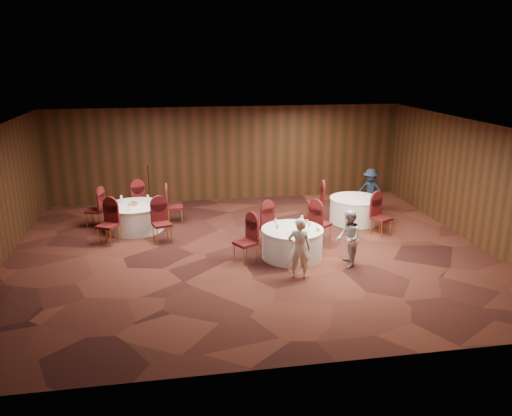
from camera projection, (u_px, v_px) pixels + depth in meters
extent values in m
plane|color=black|center=(250.00, 252.00, 12.79)|extent=(12.00, 12.00, 0.00)
plane|color=silver|center=(249.00, 127.00, 11.85)|extent=(12.00, 12.00, 0.00)
plane|color=black|center=(227.00, 154.00, 17.04)|extent=(12.00, 0.00, 12.00)
plane|color=black|center=(300.00, 276.00, 7.61)|extent=(12.00, 0.00, 12.00)
plane|color=black|center=(472.00, 182.00, 13.27)|extent=(0.00, 10.00, 10.00)
cylinder|color=white|center=(292.00, 243.00, 12.36)|extent=(1.50, 1.50, 0.72)
cylinder|color=white|center=(292.00, 229.00, 12.25)|extent=(1.53, 1.53, 0.03)
cylinder|color=white|center=(135.00, 217.00, 14.33)|extent=(1.61, 1.61, 0.72)
cylinder|color=white|center=(134.00, 205.00, 14.22)|extent=(1.64, 1.64, 0.03)
cylinder|color=white|center=(355.00, 210.00, 15.01)|extent=(1.49, 1.49, 0.72)
cylinder|color=white|center=(356.00, 198.00, 14.90)|extent=(1.52, 1.52, 0.03)
cylinder|color=silver|center=(275.00, 227.00, 12.36)|extent=(0.06, 0.06, 0.01)
cylinder|color=silver|center=(275.00, 225.00, 12.34)|extent=(0.01, 0.01, 0.11)
cone|color=silver|center=(276.00, 221.00, 12.31)|extent=(0.08, 0.08, 0.10)
cylinder|color=silver|center=(277.00, 233.00, 11.96)|extent=(0.06, 0.06, 0.01)
cylinder|color=silver|center=(277.00, 231.00, 11.94)|extent=(0.01, 0.01, 0.11)
cone|color=silver|center=(277.00, 226.00, 11.91)|extent=(0.08, 0.08, 0.10)
cylinder|color=silver|center=(302.00, 224.00, 12.62)|extent=(0.06, 0.06, 0.01)
cylinder|color=silver|center=(302.00, 221.00, 12.60)|extent=(0.01, 0.01, 0.11)
cone|color=silver|center=(302.00, 217.00, 12.57)|extent=(0.08, 0.08, 0.10)
cylinder|color=silver|center=(309.00, 230.00, 12.13)|extent=(0.06, 0.06, 0.01)
cylinder|color=silver|center=(309.00, 228.00, 12.11)|extent=(0.01, 0.01, 0.11)
cone|color=silver|center=(309.00, 224.00, 12.08)|extent=(0.08, 0.08, 0.10)
cylinder|color=white|center=(299.00, 236.00, 11.73)|extent=(0.15, 0.15, 0.01)
sphere|color=#9E6B33|center=(300.00, 235.00, 11.72)|extent=(0.08, 0.08, 0.08)
cylinder|color=white|center=(318.00, 231.00, 12.10)|extent=(0.15, 0.15, 0.01)
sphere|color=#9E6B33|center=(318.00, 229.00, 12.09)|extent=(0.08, 0.08, 0.08)
cylinder|color=white|center=(307.00, 222.00, 12.70)|extent=(0.15, 0.15, 0.01)
sphere|color=#9E6B33|center=(307.00, 221.00, 12.69)|extent=(0.08, 0.08, 0.08)
cylinder|color=silver|center=(148.00, 202.00, 14.47)|extent=(0.06, 0.06, 0.01)
cylinder|color=silver|center=(148.00, 200.00, 14.45)|extent=(0.01, 0.01, 0.11)
cone|color=silver|center=(148.00, 197.00, 14.42)|extent=(0.08, 0.08, 0.10)
cylinder|color=silver|center=(122.00, 202.00, 14.43)|extent=(0.06, 0.06, 0.01)
cylinder|color=silver|center=(121.00, 201.00, 14.41)|extent=(0.01, 0.01, 0.11)
cone|color=silver|center=(121.00, 197.00, 14.38)|extent=(0.08, 0.08, 0.10)
cylinder|color=silver|center=(130.00, 210.00, 13.74)|extent=(0.06, 0.06, 0.01)
cylinder|color=silver|center=(130.00, 208.00, 13.73)|extent=(0.01, 0.01, 0.11)
cone|color=silver|center=(130.00, 204.00, 13.70)|extent=(0.08, 0.08, 0.10)
cylinder|color=olive|center=(134.00, 204.00, 14.21)|extent=(0.22, 0.22, 0.06)
sphere|color=#9E6B33|center=(133.00, 202.00, 14.20)|extent=(0.07, 0.07, 0.07)
sphere|color=#9E6B33|center=(135.00, 202.00, 14.18)|extent=(0.07, 0.07, 0.07)
cylinder|color=silver|center=(365.00, 200.00, 14.71)|extent=(0.06, 0.06, 0.01)
cylinder|color=silver|center=(365.00, 198.00, 14.69)|extent=(0.01, 0.01, 0.11)
cone|color=silver|center=(365.00, 194.00, 14.66)|extent=(0.08, 0.08, 0.10)
cylinder|color=black|center=(151.00, 213.00, 15.88)|extent=(0.24, 0.24, 0.02)
cylinder|color=black|center=(149.00, 190.00, 15.65)|extent=(0.02, 0.02, 1.54)
cylinder|color=black|center=(148.00, 166.00, 15.48)|extent=(0.04, 0.12, 0.04)
imported|color=white|center=(299.00, 248.00, 11.09)|extent=(0.58, 0.45, 1.42)
imported|color=#B8B8BE|center=(348.00, 238.00, 11.74)|extent=(0.64, 0.76, 1.38)
imported|color=black|center=(370.00, 190.00, 15.92)|extent=(0.99, 1.01, 1.39)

